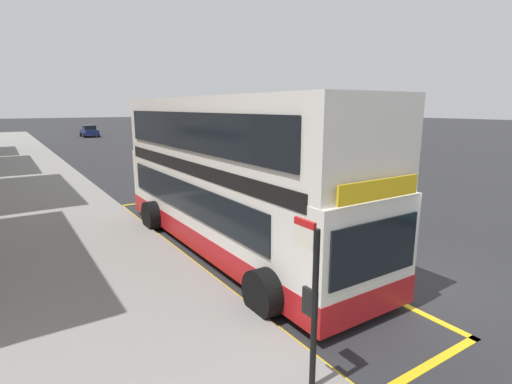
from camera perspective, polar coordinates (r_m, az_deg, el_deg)
The scene contains 6 objects.
ground_plane at distance 38.40m, azimuth -21.02°, elevation 5.26°, with size 260.00×260.00×0.00m, color #28282B.
pavement_near at distance 37.58m, azimuth -31.51°, elevation 4.24°, with size 6.00×76.00×0.14m, color gray.
double_decker_bus at distance 11.43m, azimuth -3.77°, elevation 1.79°, with size 3.29×10.73×4.40m.
bus_bay_markings at distance 12.10m, azimuth -4.28°, elevation -7.75°, with size 2.97×13.71×0.01m.
bus_stop_sign at distance 5.70m, azimuth 8.00°, elevation -14.02°, with size 0.09×0.51×2.48m.
parked_car_navy_ahead at distance 60.23m, azimuth -23.01°, elevation 8.12°, with size 2.09×4.20×1.62m.
Camera 1 is at (-7.95, -5.34, 4.14)m, focal length 27.60 mm.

